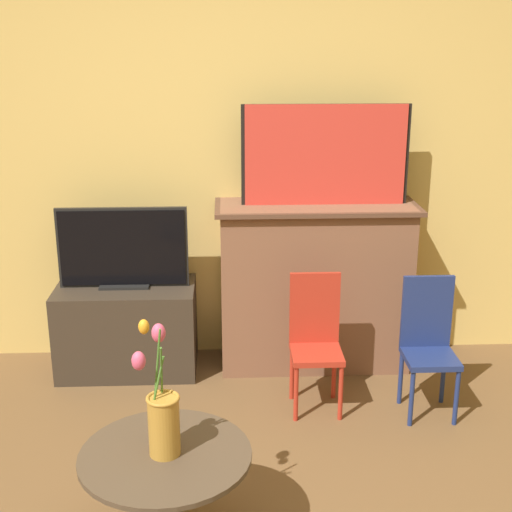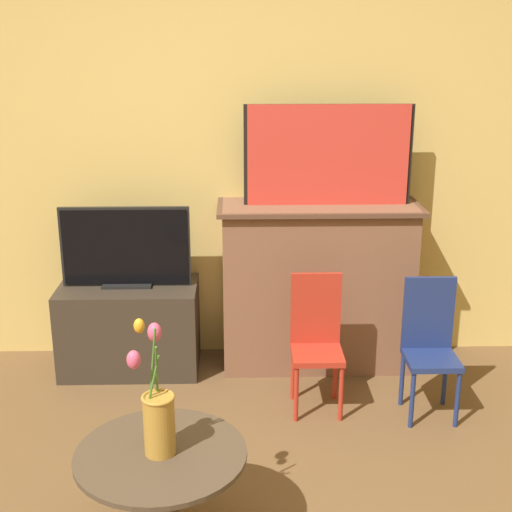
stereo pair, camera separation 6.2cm
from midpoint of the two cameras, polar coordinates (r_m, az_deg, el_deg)
name	(u,v)px [view 1 (the left image)]	position (r m, az deg, el deg)	size (l,w,h in m)	color
wall_back	(223,133)	(4.16, -3.12, 9.80)	(8.00, 0.06, 2.70)	#E0BC66
fireplace_mantel	(314,283)	(4.17, 4.28, -2.20)	(1.15, 0.43, 0.98)	brown
painting	(325,155)	(3.99, 5.13, 8.05)	(0.93, 0.03, 0.56)	black
tv_stand	(127,328)	(4.24, -10.67, -5.70)	(0.79, 0.44, 0.52)	#382D23
tv_monitor	(123,249)	(4.08, -11.04, 0.55)	(0.73, 0.12, 0.46)	black
chair_red	(315,336)	(3.74, 4.30, -6.41)	(0.26, 0.26, 0.72)	#B22D1E
chair_blue	(428,340)	(3.79, 13.16, -6.56)	(0.26, 0.26, 0.72)	navy
side_table	(167,488)	(2.82, -7.81, -17.88)	(0.64, 0.64, 0.43)	#4C3D2D
vase_tulips	(162,414)	(2.66, -8.21, -12.39)	(0.16, 0.20, 0.52)	#B78433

